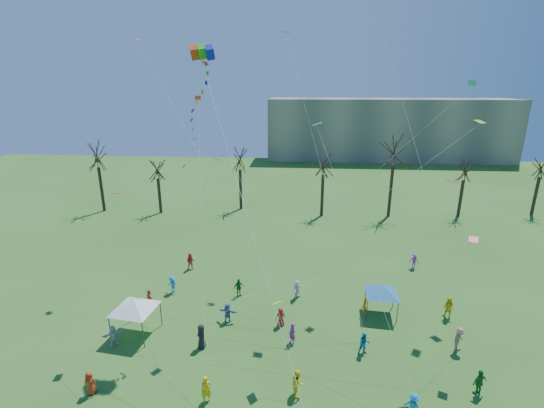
# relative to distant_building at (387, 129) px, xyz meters

# --- Properties ---
(distant_building) EXTENTS (60.00, 14.00, 15.00)m
(distant_building) POSITION_rel_distant_building_xyz_m (0.00, 0.00, 0.00)
(distant_building) COLOR gray
(distant_building) RESTS_ON ground
(bare_tree_row) EXTENTS (68.95, 8.70, 11.84)m
(bare_tree_row) POSITION_rel_distant_building_xyz_m (-20.57, -46.31, -0.34)
(bare_tree_row) COLOR black
(bare_tree_row) RESTS_ON ground
(big_box_kite) EXTENTS (5.08, 8.13, 24.23)m
(big_box_kite) POSITION_rel_distant_building_xyz_m (-28.84, -73.11, 8.44)
(big_box_kite) COLOR red
(big_box_kite) RESTS_ON ground
(canopy_tent_white) EXTENTS (4.05, 4.05, 3.06)m
(canopy_tent_white) POSITION_rel_distant_building_xyz_m (-33.86, -75.86, -4.90)
(canopy_tent_white) COLOR #3F3F44
(canopy_tent_white) RESTS_ON ground
(canopy_tent_blue) EXTENTS (3.57, 3.57, 2.69)m
(canopy_tent_blue) POSITION_rel_distant_building_xyz_m (-14.89, -71.71, -5.22)
(canopy_tent_blue) COLOR #3F3F44
(canopy_tent_blue) RESTS_ON ground
(festival_crowd) EXTENTS (26.80, 20.02, 1.86)m
(festival_crowd) POSITION_rel_distant_building_xyz_m (-22.47, -74.26, -6.65)
(festival_crowd) COLOR #B33916
(festival_crowd) RESTS_ON ground
(small_kites_aloft) EXTENTS (30.15, 19.75, 33.66)m
(small_kites_aloft) POSITION_rel_distant_building_xyz_m (-20.60, -70.48, 6.32)
(small_kites_aloft) COLOR #DC500B
(small_kites_aloft) RESTS_ON ground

